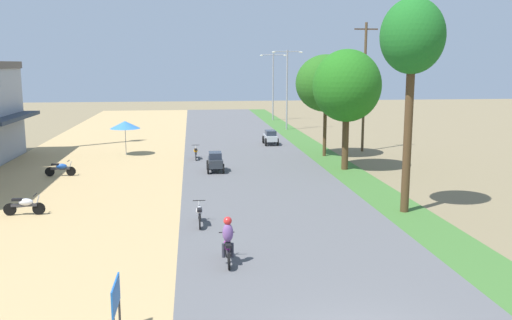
% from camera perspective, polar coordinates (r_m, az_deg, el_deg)
% --- Properties ---
extents(parked_motorbike_second, '(1.80, 0.54, 0.94)m').
position_cam_1_polar(parked_motorbike_second, '(26.69, -22.79, -4.25)').
color(parked_motorbike_second, black).
rests_on(parked_motorbike_second, dirt_shoulder).
extents(parked_motorbike_third, '(1.80, 0.54, 0.94)m').
position_cam_1_polar(parked_motorbike_third, '(35.12, -19.53, -0.79)').
color(parked_motorbike_third, black).
rests_on(parked_motorbike_third, dirt_shoulder).
extents(street_signboard, '(0.06, 1.30, 1.50)m').
position_cam_1_polar(street_signboard, '(14.15, -14.28, -13.81)').
color(street_signboard, '#262628').
rests_on(street_signboard, dirt_shoulder).
extents(vendor_umbrella, '(2.20, 2.20, 2.52)m').
position_cam_1_polar(vendor_umbrella, '(41.72, -13.38, 3.56)').
color(vendor_umbrella, '#99999E').
rests_on(vendor_umbrella, dirt_shoulder).
extents(median_tree_nearest, '(2.81, 2.81, 9.50)m').
position_cam_1_polar(median_tree_nearest, '(25.39, 15.85, 11.87)').
color(median_tree_nearest, '#4C351E').
rests_on(median_tree_nearest, median_strip).
extents(median_tree_second, '(4.30, 4.30, 7.58)m').
position_cam_1_polar(median_tree_second, '(35.20, 9.37, 7.54)').
color(median_tree_second, '#4C351E').
rests_on(median_tree_second, median_strip).
extents(median_tree_third, '(4.35, 4.35, 7.34)m').
position_cam_1_polar(median_tree_third, '(40.30, 7.23, 7.86)').
color(median_tree_third, '#4C351E').
rests_on(median_tree_third, median_strip).
extents(streetlamp_near, '(3.16, 0.20, 8.04)m').
position_cam_1_polar(streetlamp_near, '(56.64, 3.22, 7.82)').
color(streetlamp_near, gray).
rests_on(streetlamp_near, median_strip).
extents(streetlamp_mid, '(3.16, 0.20, 7.87)m').
position_cam_1_polar(streetlamp_mid, '(66.18, 1.77, 8.05)').
color(streetlamp_mid, gray).
rests_on(streetlamp_mid, median_strip).
extents(utility_pole_near, '(1.80, 0.20, 9.80)m').
position_cam_1_polar(utility_pole_near, '(43.33, 11.13, 7.56)').
color(utility_pole_near, brown).
rests_on(utility_pole_near, ground).
extents(car_hatchback_charcoal, '(1.04, 2.00, 1.23)m').
position_cam_1_polar(car_hatchback_charcoal, '(34.49, -4.24, -0.10)').
color(car_hatchback_charcoal, '#282D33').
rests_on(car_hatchback_charcoal, road_strip).
extents(car_sedan_silver, '(1.10, 2.26, 1.19)m').
position_cam_1_polar(car_sedan_silver, '(45.99, 1.50, 2.43)').
color(car_sedan_silver, '#B7BCC1').
rests_on(car_sedan_silver, road_strip).
extents(motorbike_ahead_second, '(0.54, 1.80, 1.66)m').
position_cam_1_polar(motorbike_ahead_second, '(18.70, -2.94, -8.40)').
color(motorbike_ahead_second, black).
rests_on(motorbike_ahead_second, road_strip).
extents(motorbike_ahead_third, '(0.54, 1.80, 0.94)m').
position_cam_1_polar(motorbike_ahead_third, '(23.25, -5.86, -5.49)').
color(motorbike_ahead_third, black).
rests_on(motorbike_ahead_third, road_strip).
extents(motorbike_ahead_fourth, '(0.54, 1.80, 0.94)m').
position_cam_1_polar(motorbike_ahead_fourth, '(39.24, -6.25, 0.83)').
color(motorbike_ahead_fourth, black).
rests_on(motorbike_ahead_fourth, road_strip).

